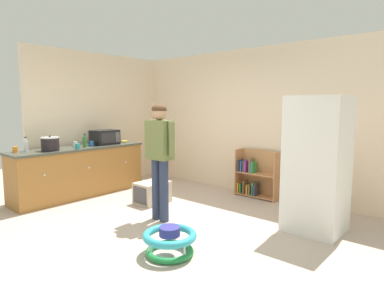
% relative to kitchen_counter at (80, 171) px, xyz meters
% --- Properties ---
extents(ground_plane, '(12.00, 12.00, 0.00)m').
position_rel_kitchen_counter_xyz_m(ground_plane, '(2.20, -0.09, -0.45)').
color(ground_plane, '#C6B0A0').
rests_on(ground_plane, ground).
extents(back_wall, '(5.20, 0.06, 2.70)m').
position_rel_kitchen_counter_xyz_m(back_wall, '(2.20, 2.24, 0.90)').
color(back_wall, beige).
rests_on(back_wall, ground).
extents(left_side_wall, '(0.06, 2.99, 2.70)m').
position_rel_kitchen_counter_xyz_m(left_side_wall, '(-0.43, 0.71, 0.90)').
color(left_side_wall, beige).
rests_on(left_side_wall, ground).
extents(kitchen_counter, '(0.65, 2.44, 0.90)m').
position_rel_kitchen_counter_xyz_m(kitchen_counter, '(0.00, 0.00, 0.00)').
color(kitchen_counter, '#9F6A31').
rests_on(kitchen_counter, ground).
extents(refrigerator, '(0.73, 0.68, 1.78)m').
position_rel_kitchen_counter_xyz_m(refrigerator, '(3.91, 1.14, 0.44)').
color(refrigerator, white).
rests_on(refrigerator, ground).
extents(bookshelf, '(0.80, 0.28, 0.85)m').
position_rel_kitchen_counter_xyz_m(bookshelf, '(2.48, 2.05, -0.08)').
color(bookshelf, tan).
rests_on(bookshelf, ground).
extents(standing_person, '(0.57, 0.22, 1.67)m').
position_rel_kitchen_counter_xyz_m(standing_person, '(2.08, 0.06, 0.56)').
color(standing_person, '#2D3754').
rests_on(standing_person, ground).
extents(baby_walker, '(0.60, 0.60, 0.32)m').
position_rel_kitchen_counter_xyz_m(baby_walker, '(2.96, -0.64, -0.29)').
color(baby_walker, '#228C43').
rests_on(baby_walker, ground).
extents(pet_carrier, '(0.42, 0.55, 0.36)m').
position_rel_kitchen_counter_xyz_m(pet_carrier, '(1.35, 0.55, -0.27)').
color(pet_carrier, beige).
rests_on(pet_carrier, ground).
extents(microwave, '(0.37, 0.48, 0.28)m').
position_rel_kitchen_counter_xyz_m(microwave, '(0.00, 0.55, 0.59)').
color(microwave, black).
rests_on(microwave, kitchen_counter).
extents(crock_pot, '(0.29, 0.29, 0.26)m').
position_rel_kitchen_counter_xyz_m(crock_pot, '(0.09, -0.58, 0.57)').
color(crock_pot, black).
rests_on(crock_pot, kitchen_counter).
extents(banana_bunch, '(0.12, 0.16, 0.04)m').
position_rel_kitchen_counter_xyz_m(banana_bunch, '(0.04, 1.00, 0.48)').
color(banana_bunch, yellow).
rests_on(banana_bunch, kitchen_counter).
extents(green_glass_bottle, '(0.07, 0.07, 0.25)m').
position_rel_kitchen_counter_xyz_m(green_glass_bottle, '(0.09, 0.07, 0.55)').
color(green_glass_bottle, '#33753D').
rests_on(green_glass_bottle, kitchen_counter).
extents(clear_bottle, '(0.07, 0.07, 0.25)m').
position_rel_kitchen_counter_xyz_m(clear_bottle, '(-0.10, -0.89, 0.55)').
color(clear_bottle, silver).
rests_on(clear_bottle, kitchen_counter).
extents(orange_cup, '(0.08, 0.08, 0.09)m').
position_rel_kitchen_counter_xyz_m(orange_cup, '(-0.15, -1.04, 0.50)').
color(orange_cup, orange).
rests_on(orange_cup, kitchen_counter).
extents(teal_cup, '(0.08, 0.08, 0.09)m').
position_rel_kitchen_counter_xyz_m(teal_cup, '(0.23, -0.16, 0.50)').
color(teal_cup, teal).
rests_on(teal_cup, kitchen_counter).
extents(green_cup, '(0.08, 0.08, 0.09)m').
position_rel_kitchen_counter_xyz_m(green_cup, '(-0.12, -0.46, 0.50)').
color(green_cup, green).
rests_on(green_cup, kitchen_counter).
extents(blue_cup, '(0.08, 0.08, 0.09)m').
position_rel_kitchen_counter_xyz_m(blue_cup, '(0.06, 0.23, 0.50)').
color(blue_cup, blue).
rests_on(blue_cup, kitchen_counter).
extents(white_cup, '(0.08, 0.08, 0.09)m').
position_rel_kitchen_counter_xyz_m(white_cup, '(-0.08, -0.03, 0.50)').
color(white_cup, white).
rests_on(white_cup, kitchen_counter).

